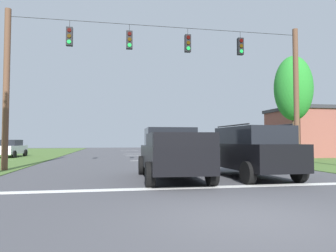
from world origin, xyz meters
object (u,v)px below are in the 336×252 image
Objects in this scene: suv_black at (251,151)px; distant_car_crossing_white at (9,148)px; distant_car_oncoming at (258,148)px; roadside_store at (325,132)px; tree_roadside_right at (293,89)px; pickup_truck at (172,153)px; overhead_signal_span at (163,84)px; distant_car_far_parked at (220,150)px.

suv_black reaches higher than distant_car_crossing_white.
suv_black is 17.54m from distant_car_oncoming.
distant_car_oncoming is 0.47× the size of roadside_store.
tree_roadside_right is 0.84× the size of roadside_store.
roadside_store is (17.36, 14.23, 1.26)m from pickup_truck.
tree_roadside_right reaches higher than distant_car_oncoming.
overhead_signal_span is 12.15m from tree_roadside_right.
pickup_truck reaches higher than distant_car_crossing_white.
distant_car_crossing_white is 0.55× the size of tree_roadside_right.
tree_roadside_right is (8.25, 10.03, 4.35)m from suv_black.
distant_car_oncoming is at bearing 62.56° from suv_black.
overhead_signal_span is 15.65m from distant_car_oncoming.
overhead_signal_span is 19.58m from roadside_store.
overhead_signal_span reaches higher than distant_car_far_parked.
distant_car_oncoming is 0.56× the size of tree_roadside_right.
overhead_signal_span is 1.69× the size of roadside_store.
roadside_store is (14.23, 14.41, 1.17)m from suv_black.
tree_roadside_right is (11.38, 9.85, 4.44)m from pickup_truck.
suv_black is (2.70, -4.84, -3.43)m from overhead_signal_span.
suv_black is 1.12× the size of distant_car_crossing_white.
distant_car_oncoming is (8.08, 15.56, -0.27)m from suv_black.
distant_car_oncoming is at bearing 44.85° from overhead_signal_span.
suv_black is 9.63m from distant_car_far_parked.
overhead_signal_span is 3.58× the size of distant_car_oncoming.
distant_car_crossing_white is 0.99× the size of distant_car_oncoming.
overhead_signal_span reaches higher than pickup_truck.
suv_black is 20.29m from roadside_store.
pickup_truck is 1.23× the size of distant_car_oncoming.
roadside_store is (6.15, -1.16, 1.44)m from distant_car_oncoming.
overhead_signal_span is 7.59m from distant_car_far_parked.
roadside_store is at bearing 39.34° from pickup_truck.
suv_black reaches higher than pickup_truck.
pickup_truck is 1.12× the size of suv_black.
distant_car_crossing_white is (-11.34, 12.73, -3.70)m from overhead_signal_span.
distant_car_crossing_white is at bearing 128.63° from suv_black.
distant_car_far_parked is (2.13, 9.39, -0.27)m from suv_black.
distant_car_oncoming is 8.58m from distant_car_far_parked.
roadside_store is (5.98, 4.38, -3.18)m from tree_roadside_right.
overhead_signal_span is at bearing -150.53° from roadside_store.
distant_car_crossing_white is at bearing 131.70° from overhead_signal_span.
tree_roadside_right is 8.07m from roadside_store.
distant_car_far_parked is at bearing 43.30° from overhead_signal_span.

